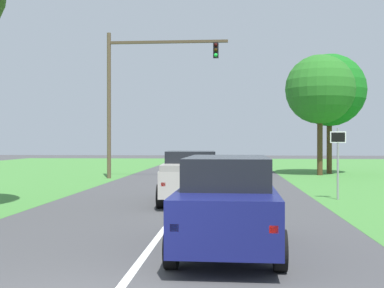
% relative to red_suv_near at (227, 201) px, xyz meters
% --- Properties ---
extents(ground_plane, '(120.00, 120.00, 0.00)m').
position_rel_red_suv_near_xyz_m(ground_plane, '(-1.62, 8.93, -1.01)').
color(ground_plane, '#424244').
extents(lane_centre_stripe, '(0.16, 43.82, 0.01)m').
position_rel_red_suv_near_xyz_m(lane_centre_stripe, '(-1.62, -2.07, -1.01)').
color(lane_centre_stripe, white).
rests_on(lane_centre_stripe, ground_plane).
extents(red_suv_near, '(2.19, 4.92, 1.92)m').
position_rel_red_suv_near_xyz_m(red_suv_near, '(0.00, 0.00, 0.00)').
color(red_suv_near, navy).
rests_on(red_suv_near, ground_plane).
extents(pickup_truck_lead, '(2.41, 5.07, 1.89)m').
position_rel_red_suv_near_xyz_m(pickup_truck_lead, '(-1.36, 7.68, -0.04)').
color(pickup_truck_lead, '#B7B2A8').
rests_on(pickup_truck_lead, ground_plane).
extents(traffic_light, '(7.32, 0.40, 8.82)m').
position_rel_red_suv_near_xyz_m(traffic_light, '(-5.52, 19.35, 4.73)').
color(traffic_light, brown).
rests_on(traffic_light, ground_plane).
extents(keep_moving_sign, '(0.60, 0.09, 2.76)m').
position_rel_red_suv_near_xyz_m(keep_moving_sign, '(4.21, 9.20, 0.74)').
color(keep_moving_sign, gray).
rests_on(keep_moving_sign, ground_plane).
extents(oak_tree_right, '(5.01, 5.01, 8.30)m').
position_rel_red_suv_near_xyz_m(oak_tree_right, '(6.96, 24.78, 4.77)').
color(oak_tree_right, '#4C351E').
rests_on(oak_tree_right, ground_plane).
extents(extra_tree_1, '(4.58, 4.58, 7.99)m').
position_rel_red_suv_near_xyz_m(extra_tree_1, '(6.02, 23.15, 4.66)').
color(extra_tree_1, '#4C351E').
rests_on(extra_tree_1, ground_plane).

